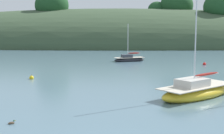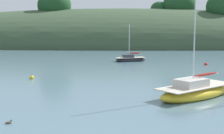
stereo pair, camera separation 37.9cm
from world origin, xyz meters
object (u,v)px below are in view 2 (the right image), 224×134
(sailboat_grey_yawl, at_px, (195,91))
(sailboat_black_sloop, at_px, (130,59))
(mooring_buoy_outer, at_px, (206,64))
(mooring_buoy_inner, at_px, (32,78))
(duck_lead, at_px, (9,123))

(sailboat_grey_yawl, distance_m, sailboat_black_sloop, 24.19)
(mooring_buoy_outer, bearing_deg, sailboat_grey_yawl, -106.18)
(mooring_buoy_inner, bearing_deg, sailboat_black_sloop, 57.51)
(mooring_buoy_inner, bearing_deg, duck_lead, -79.20)
(sailboat_grey_yawl, bearing_deg, sailboat_black_sloop, 100.09)
(mooring_buoy_inner, distance_m, duck_lead, 15.01)
(sailboat_black_sloop, height_order, duck_lead, sailboat_black_sloop)
(mooring_buoy_inner, relative_size, duck_lead, 1.38)
(mooring_buoy_outer, distance_m, duck_lead, 31.62)
(mooring_buoy_outer, bearing_deg, mooring_buoy_inner, -149.71)
(sailboat_grey_yawl, distance_m, mooring_buoy_outer, 20.39)
(sailboat_black_sloop, relative_size, mooring_buoy_outer, 10.43)
(sailboat_grey_yawl, distance_m, duck_lead, 13.50)
(duck_lead, bearing_deg, mooring_buoy_outer, 56.86)
(sailboat_grey_yawl, bearing_deg, mooring_buoy_outer, 73.82)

